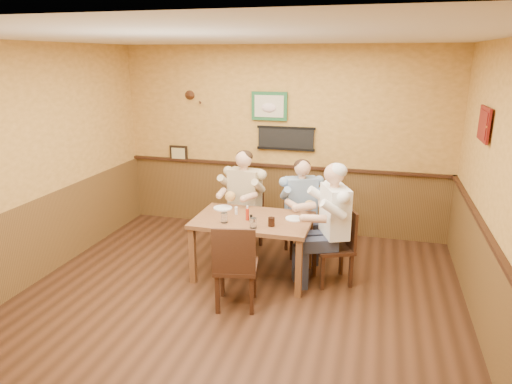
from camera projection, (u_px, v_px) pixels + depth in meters
room at (247, 153)px, 4.62m from camera, size 5.02×5.03×2.81m
dining_table at (253, 225)px, 5.54m from camera, size 1.40×0.90×0.75m
chair_back_left at (245, 218)px, 6.40m from camera, size 0.47×0.47×0.89m
chair_back_right at (300, 225)px, 6.20m from camera, size 0.51×0.51×0.84m
chair_right_end at (333, 246)px, 5.42m from camera, size 0.56×0.56×0.93m
chair_near_side at (236, 264)px, 4.89m from camera, size 0.53×0.53×0.97m
diner_tan_shirt at (245, 205)px, 6.35m from camera, size 0.68×0.68×1.27m
diner_blue_polo at (301, 213)px, 6.15m from camera, size 0.74×0.74×1.20m
diner_white_elder at (334, 231)px, 5.36m from camera, size 0.81×0.81×1.32m
water_glass_left at (224, 218)px, 5.35m from camera, size 0.10×0.10×0.12m
water_glass_mid at (253, 223)px, 5.18m from camera, size 0.08×0.08×0.12m
cola_tumbler at (271, 222)px, 5.25m from camera, size 0.10×0.10×0.10m
hot_sauce_bottle at (247, 214)px, 5.43m from camera, size 0.05×0.05×0.16m
salt_shaker at (236, 210)px, 5.65m from camera, size 0.05×0.05×0.09m
pepper_shaker at (251, 218)px, 5.41m from camera, size 0.04×0.04×0.08m
plate_far_left at (223, 208)px, 5.86m from camera, size 0.24×0.24×0.02m
plate_far_right at (294, 218)px, 5.48m from camera, size 0.24×0.24×0.01m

